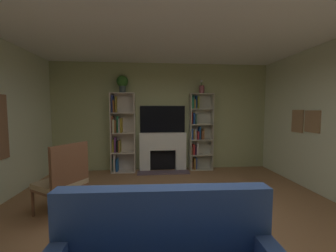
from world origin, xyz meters
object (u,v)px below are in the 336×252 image
Objects in this scene: vase_with_flowers at (202,89)px; fireplace at (163,150)px; bookshelf_right at (198,132)px; tv at (163,119)px; potted_plant at (122,83)px; armchair at (64,179)px; bookshelf_left at (120,133)px.

fireplace is at bearing 178.53° from vase_with_flowers.
tv is at bearing 175.68° from bookshelf_right.
armchair is at bearing -106.35° from potted_plant.
bookshelf_right is at bearing -4.32° from tv.
fireplace is 0.65× the size of bookshelf_left.
tv is 1.17m from bookshelf_left.
bookshelf_left reaches higher than armchair.
potted_plant reaches higher than bookshelf_right.
bookshelf_right is 1.15m from vase_with_flowers.
potted_plant is at bearing -178.57° from fireplace.
bookshelf_left is (-1.11, 0.00, 0.47)m from fireplace.
tv is 1.08× the size of armchair.
potted_plant is (0.08, -0.03, 1.30)m from bookshelf_left.
bookshelf_right is at bearing 0.56° from bookshelf_left.
fireplace is 1.20m from bookshelf_left.
bookshelf_left is at bearing 179.25° from vase_with_flowers.
potted_plant reaches higher than bookshelf_left.
potted_plant is at bearing -173.35° from tv.
vase_with_flowers is at bearing -0.02° from potted_plant.
armchair is (-1.66, -2.26, -0.81)m from tv.
vase_with_flowers reaches higher than fireplace.
fireplace is 1.11× the size of tv.
potted_plant reaches higher than vase_with_flowers.
tv is (0.00, 0.09, 0.83)m from fireplace.
tv is at bearing 90.00° from fireplace.
tv is 0.59× the size of bookshelf_left.
armchair is at bearing -141.40° from vase_with_flowers.
potted_plant reaches higher than armchair.
bookshelf_left is 2.43m from vase_with_flowers.
vase_with_flowers is at bearing -35.45° from bookshelf_right.
bookshelf_right is (0.96, 0.02, 0.48)m from fireplace.
tv is 2.92m from armchair.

